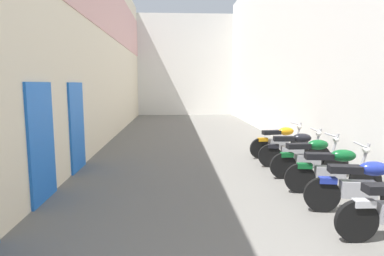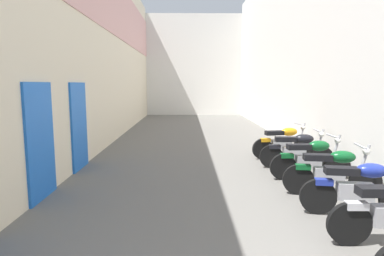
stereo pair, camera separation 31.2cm
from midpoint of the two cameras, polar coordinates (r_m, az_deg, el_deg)
name	(u,v)px [view 2 (the right image)]	position (r m, az deg, el deg)	size (l,w,h in m)	color
ground_plane	(203,157)	(9.79, 2.93, -5.03)	(38.22, 38.22, 0.00)	#66635E
building_left	(100,42)	(11.89, -15.02, 14.45)	(0.45, 22.22, 7.15)	beige
building_right	(300,39)	(12.33, 19.20, 14.57)	(0.45, 22.22, 7.43)	silver
building_far_end	(194,66)	(23.68, 0.67, 10.85)	(9.52, 2.00, 6.87)	silver
motorcycle_fourth	(359,187)	(6.11, 28.61, -9.05)	(1.84, 0.58, 1.04)	black
motorcycle_fifth	(332,171)	(6.95, 24.62, -6.85)	(1.84, 0.58, 1.04)	black
motorcycle_sixth	(311,158)	(7.92, 21.22, -4.93)	(1.85, 0.58, 1.04)	black
motorcycle_seventh	(297,149)	(8.80, 18.87, -3.58)	(1.85, 0.58, 1.04)	black
motorcycle_eighth	(283,141)	(9.87, 16.63, -2.29)	(1.84, 0.58, 1.04)	black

